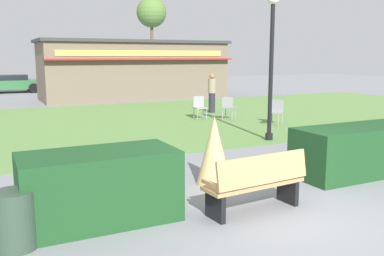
% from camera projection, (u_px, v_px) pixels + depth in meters
% --- Properties ---
extents(ground_plane, '(80.00, 80.00, 0.00)m').
position_uv_depth(ground_plane, '(291.00, 217.00, 6.48)').
color(ground_plane, slate).
extents(lawn_patch, '(36.00, 12.00, 0.01)m').
position_uv_depth(lawn_patch, '(108.00, 122.00, 15.72)').
color(lawn_patch, '#5B8442').
rests_on(lawn_patch, ground_plane).
extents(park_bench, '(1.74, 0.66, 0.95)m').
position_uv_depth(park_bench, '(257.00, 183.00, 6.60)').
color(park_bench, tan).
rests_on(park_bench, ground_plane).
extents(hedge_left, '(2.26, 1.10, 1.06)m').
position_uv_depth(hedge_left, '(100.00, 187.00, 6.23)').
color(hedge_left, '#19421E').
rests_on(hedge_left, ground_plane).
extents(hedge_right, '(2.77, 1.10, 1.01)m').
position_uv_depth(hedge_right, '(358.00, 151.00, 8.73)').
color(hedge_right, '#19421E').
rests_on(hedge_right, ground_plane).
extents(ornamental_grass_behind_left, '(0.68, 0.68, 1.32)m').
position_uv_depth(ornamental_grass_behind_left, '(214.00, 150.00, 8.05)').
color(ornamental_grass_behind_left, tan).
rests_on(ornamental_grass_behind_left, ground_plane).
extents(ornamental_grass_behind_right, '(0.77, 0.77, 0.96)m').
position_uv_depth(ornamental_grass_behind_right, '(149.00, 175.00, 6.99)').
color(ornamental_grass_behind_right, tan).
rests_on(ornamental_grass_behind_right, ground_plane).
extents(lamppost_mid, '(0.36, 0.36, 4.20)m').
position_uv_depth(lamppost_mid, '(272.00, 48.00, 11.98)').
color(lamppost_mid, black).
rests_on(lamppost_mid, ground_plane).
extents(trash_bin, '(0.52, 0.52, 0.76)m').
position_uv_depth(trash_bin, '(15.00, 220.00, 5.35)').
color(trash_bin, '#2D4233').
rests_on(trash_bin, ground_plane).
extents(food_kiosk, '(10.66, 4.21, 3.31)m').
position_uv_depth(food_kiosk, '(134.00, 69.00, 24.46)').
color(food_kiosk, '#6B5B4C').
rests_on(food_kiosk, ground_plane).
extents(cafe_chair_west, '(0.60, 0.60, 0.89)m').
position_uv_depth(cafe_chair_west, '(276.00, 110.00, 15.15)').
color(cafe_chair_west, gray).
rests_on(cafe_chair_west, ground_plane).
extents(cafe_chair_east, '(0.49, 0.49, 0.89)m').
position_uv_depth(cafe_chair_east, '(199.00, 106.00, 16.45)').
color(cafe_chair_east, gray).
rests_on(cafe_chair_east, ground_plane).
extents(cafe_chair_center, '(0.62, 0.62, 0.89)m').
position_uv_depth(cafe_chair_center, '(228.00, 106.00, 16.27)').
color(cafe_chair_center, gray).
rests_on(cafe_chair_center, ground_plane).
extents(person_strolling, '(0.34, 0.34, 1.69)m').
position_uv_depth(person_strolling, '(212.00, 93.00, 18.29)').
color(person_strolling, '#23232D').
rests_on(person_strolling, ground_plane).
extents(parked_car_west_slot, '(4.25, 2.16, 1.20)m').
position_uv_depth(parked_car_west_slot, '(10.00, 83.00, 28.36)').
color(parked_car_west_slot, '#2D6638').
rests_on(parked_car_west_slot, ground_plane).
extents(tree_left_bg, '(2.80, 2.80, 7.87)m').
position_uv_depth(tree_left_bg, '(152.00, 13.00, 39.55)').
color(tree_left_bg, brown).
rests_on(tree_left_bg, ground_plane).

